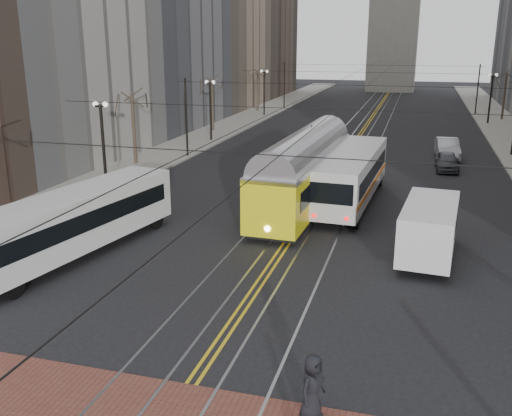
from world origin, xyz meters
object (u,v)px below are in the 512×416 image
Objects in this scene: rear_bus at (351,178)px; pedestrian_a at (312,387)px; sedan_grey at (447,161)px; streetcar at (304,177)px; transit_bus at (76,224)px; cargo_van at (429,232)px; sedan_silver at (447,148)px.

pedestrian_a is (1.51, -21.10, -0.66)m from rear_bus.
streetcar is at bearing -125.65° from sedan_grey.
cargo_van is at bearing 23.92° from transit_bus.
cargo_van is at bearing 11.00° from pedestrian_a.
streetcar is 3.63× the size of sedan_grey.
rear_bus is 2.96× the size of sedan_grey.
cargo_van is (7.12, -6.96, -0.46)m from streetcar.
streetcar is 2.55× the size of cargo_van.
transit_bus is at bearing -160.84° from cargo_van.
sedan_silver is at bearing 86.97° from sedan_grey.
sedan_silver is 2.74× the size of pedestrian_a.
cargo_van is 1.17× the size of sedan_silver.
streetcar reaches higher than rear_bus.
sedan_grey is (6.01, 11.12, -0.89)m from rear_bus.
streetcar is at bearing 36.00° from pedestrian_a.
sedan_silver is at bearing 65.71° from streetcar.
rear_bus is at bearing 28.24° from pedestrian_a.
sedan_grey is at bearing 63.55° from transit_bus.
pedestrian_a is at bearing -25.01° from transit_bus.
streetcar is 19.61m from sedan_silver.
transit_bus is 2.03× the size of cargo_van.
transit_bus is 15.45m from pedestrian_a.
rear_bus is at bearing -114.83° from sedan_silver.
pedestrian_a is (-2.98, -12.75, -0.37)m from cargo_van.
transit_bus is at bearing -125.27° from sedan_silver.
cargo_van is at bearing -58.60° from rear_bus.
cargo_van is 19.54m from sedan_grey.
pedestrian_a is (-4.67, -37.21, 0.10)m from sedan_silver.
streetcar is 9.96m from cargo_van.
sedan_grey is at bearing 90.61° from cargo_van.
pedestrian_a is (4.14, -19.71, -0.83)m from streetcar.
rear_bus is 21.17m from pedestrian_a.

